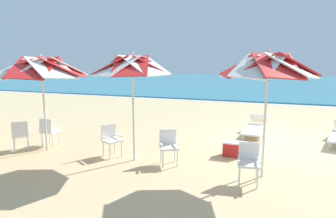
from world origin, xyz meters
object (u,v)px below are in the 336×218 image
object	(u,v)px
beach_umbrella_0	(268,67)
plastic_chair_0	(249,160)
beach_umbrella_1	(132,67)
plastic_chair_2	(169,144)
sun_lounger_1	(255,127)
plastic_chair_1	(111,138)
plastic_chair_4	(49,130)
beach_umbrella_2	(41,68)
cooler_box	(232,149)
plastic_chair_3	(20,134)

from	to	relation	value
beach_umbrella_0	plastic_chair_0	bearing A→B (deg)	-119.60
beach_umbrella_1	plastic_chair_2	world-z (taller)	beach_umbrella_1
beach_umbrella_0	sun_lounger_1	bearing A→B (deg)	95.97
beach_umbrella_0	beach_umbrella_1	xyz separation A→B (m)	(-3.15, -0.03, -0.01)
plastic_chair_1	beach_umbrella_1	bearing A→B (deg)	-8.43
plastic_chair_2	plastic_chair_4	xyz separation A→B (m)	(-3.90, 0.17, 0.00)
beach_umbrella_2	beach_umbrella_0	bearing A→B (deg)	1.54
cooler_box	plastic_chair_0	bearing A→B (deg)	-71.59
plastic_chair_3	cooler_box	world-z (taller)	plastic_chair_3
plastic_chair_1	plastic_chair_4	distance (m)	2.24
sun_lounger_1	beach_umbrella_2	bearing A→B (deg)	-144.71
plastic_chair_3	plastic_chair_4	bearing A→B (deg)	56.20
beach_umbrella_2	plastic_chair_4	distance (m)	1.91
plastic_chair_2	beach_umbrella_2	world-z (taller)	beach_umbrella_2
beach_umbrella_1	plastic_chair_1	distance (m)	2.05
plastic_chair_3	plastic_chair_2	bearing A→B (deg)	6.21
beach_umbrella_1	beach_umbrella_2	size ratio (longest dim) A/B	1.02
beach_umbrella_0	plastic_chair_1	distance (m)	4.35
plastic_chair_0	plastic_chair_3	xyz separation A→B (m)	(-6.30, 0.05, 0.00)
beach_umbrella_1	beach_umbrella_2	distance (m)	2.73
sun_lounger_1	plastic_chair_1	bearing A→B (deg)	-133.96
beach_umbrella_1	plastic_chair_4	bearing A→B (deg)	175.19
plastic_chair_3	sun_lounger_1	size ratio (longest dim) A/B	0.40
beach_umbrella_0	plastic_chair_0	size ratio (longest dim) A/B	3.22
plastic_chair_0	beach_umbrella_2	world-z (taller)	beach_umbrella_2
sun_lounger_1	cooler_box	world-z (taller)	sun_lounger_1
beach_umbrella_1	plastic_chair_1	world-z (taller)	beach_umbrella_1
plastic_chair_2	plastic_chair_3	bearing A→B (deg)	-173.79
beach_umbrella_2	cooler_box	xyz separation A→B (m)	(5.06, 1.37, -2.14)
plastic_chair_4	plastic_chair_2	bearing A→B (deg)	-2.52
plastic_chair_0	cooler_box	bearing A→B (deg)	108.41
beach_umbrella_2	plastic_chair_3	bearing A→B (deg)	-159.18
plastic_chair_2	beach_umbrella_1	bearing A→B (deg)	-175.08
sun_lounger_1	plastic_chair_0	bearing A→B (deg)	-88.26
beach_umbrella_1	plastic_chair_1	size ratio (longest dim) A/B	3.20
plastic_chair_1	plastic_chair_2	bearing A→B (deg)	-1.11
beach_umbrella_2	sun_lounger_1	distance (m)	7.04
plastic_chair_1	plastic_chair_4	size ratio (longest dim) A/B	1.00
plastic_chair_3	beach_umbrella_0	bearing A→B (deg)	3.64
cooler_box	plastic_chair_4	bearing A→B (deg)	-169.49
plastic_chair_4	beach_umbrella_2	bearing A→B (deg)	-56.61
beach_umbrella_2	cooler_box	distance (m)	5.67
beach_umbrella_1	plastic_chair_4	xyz separation A→B (m)	(-2.98, 0.25, -1.91)
plastic_chair_0	sun_lounger_1	size ratio (longest dim) A/B	0.40
plastic_chair_0	plastic_chair_1	world-z (taller)	same
plastic_chair_2	cooler_box	size ratio (longest dim) A/B	1.73
cooler_box	beach_umbrella_0	bearing A→B (deg)	-55.90
plastic_chair_2	plastic_chair_3	xyz separation A→B (m)	(-4.33, -0.47, 0.00)
beach_umbrella_0	plastic_chair_3	xyz separation A→B (m)	(-6.57, -0.42, -1.92)
plastic_chair_0	sun_lounger_1	distance (m)	4.20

